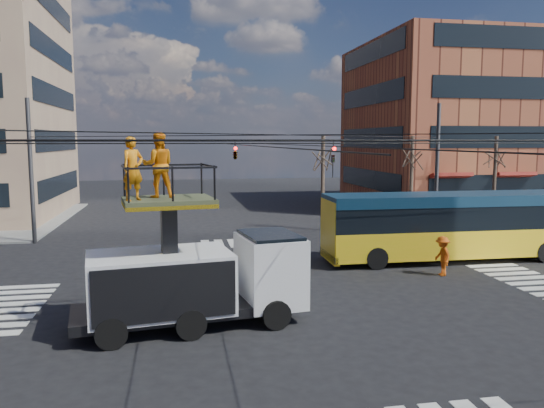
{
  "coord_description": "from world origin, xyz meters",
  "views": [
    {
      "loc": [
        -4.12,
        -18.95,
        5.7
      ],
      "look_at": [
        -0.21,
        2.76,
        3.05
      ],
      "focal_mm": 35.0,
      "sensor_mm": 36.0,
      "label": 1
    }
  ],
  "objects": [
    {
      "name": "ground",
      "position": [
        0.0,
        0.0,
        0.0
      ],
      "size": [
        120.0,
        120.0,
        0.0
      ],
      "primitive_type": "plane",
      "color": "black",
      "rests_on": "ground"
    },
    {
      "name": "sidewalk_ne",
      "position": [
        21.0,
        21.0,
        0.06
      ],
      "size": [
        18.0,
        18.0,
        0.12
      ],
      "primitive_type": "cube",
      "color": "slate",
      "rests_on": "ground"
    },
    {
      "name": "crosswalks",
      "position": [
        0.0,
        0.0,
        0.01
      ],
      "size": [
        22.4,
        22.4,
        0.02
      ],
      "primitive_type": null,
      "color": "silver",
      "rests_on": "ground"
    },
    {
      "name": "building_ne",
      "position": [
        21.98,
        23.98,
        7.0
      ],
      "size": [
        20.06,
        16.06,
        14.0
      ],
      "color": "brown",
      "rests_on": "ground"
    },
    {
      "name": "overhead_network",
      "position": [
        -0.07,
        0.4,
        4.29
      ],
      "size": [
        24.24,
        24.24,
        8.0
      ],
      "color": "#2D2D30",
      "rests_on": "ground"
    },
    {
      "name": "tree_a",
      "position": [
        5.0,
        13.5,
        4.63
      ],
      "size": [
        2.0,
        2.0,
        6.0
      ],
      "color": "#382B21",
      "rests_on": "ground"
    },
    {
      "name": "tree_b",
      "position": [
        11.0,
        13.5,
        4.63
      ],
      "size": [
        2.0,
        2.0,
        6.0
      ],
      "color": "#382B21",
      "rests_on": "ground"
    },
    {
      "name": "tree_c",
      "position": [
        17.0,
        13.5,
        4.63
      ],
      "size": [
        2.0,
        2.0,
        6.0
      ],
      "color": "#382B21",
      "rests_on": "ground"
    },
    {
      "name": "utility_truck",
      "position": [
        -3.61,
        -2.85,
        1.99
      ],
      "size": [
        7.27,
        3.47,
        5.95
      ],
      "rotation": [
        0.0,
        0.0,
        0.15
      ],
      "color": "black",
      "rests_on": "ground"
    },
    {
      "name": "city_bus",
      "position": [
        9.04,
        4.05,
        1.73
      ],
      "size": [
        12.9,
        2.78,
        3.2
      ],
      "rotation": [
        0.0,
        0.0,
        -0.01
      ],
      "color": "yellow",
      "rests_on": "ground"
    },
    {
      "name": "traffic_cone",
      "position": [
        -4.93,
        -2.06,
        0.38
      ],
      "size": [
        0.36,
        0.36,
        0.77
      ],
      "primitive_type": "cone",
      "color": "#F9610A",
      "rests_on": "ground"
    },
    {
      "name": "worker_ground",
      "position": [
        -6.56,
        -0.96,
        0.88
      ],
      "size": [
        0.65,
        1.1,
        1.76
      ],
      "primitive_type": "imported",
      "rotation": [
        0.0,
        0.0,
        1.79
      ],
      "color": "orange",
      "rests_on": "ground"
    },
    {
      "name": "flagger",
      "position": [
        6.87,
        1.39,
        0.85
      ],
      "size": [
        0.67,
        1.12,
        1.69
      ],
      "primitive_type": "imported",
      "rotation": [
        0.0,
        0.0,
        -1.61
      ],
      "color": "#E6560E",
      "rests_on": "ground"
    }
  ]
}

